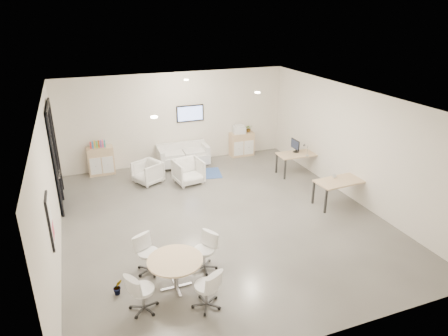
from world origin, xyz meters
name	(u,v)px	position (x,y,z in m)	size (l,w,h in m)	color
room_shell	(221,162)	(0.00, 0.00, 1.60)	(9.60, 10.60, 4.80)	#504E49
glass_door	(55,153)	(-3.95, 2.51, 1.50)	(0.09, 1.90, 2.85)	black
artwork	(50,221)	(-3.97, -1.60, 1.55)	(0.05, 0.54, 1.04)	black
wall_tv	(190,113)	(0.50, 4.46, 1.75)	(0.98, 0.06, 0.58)	black
ceiling_spots	(202,94)	(-0.20, 0.83, 3.18)	(3.14, 4.14, 0.03)	#FFEAC6
sideboard_left	(101,161)	(-2.69, 4.26, 0.47)	(0.84, 0.44, 0.94)	tan
sideboard_right	(242,144)	(2.41, 4.26, 0.44)	(0.89, 0.43, 0.89)	tan
books	(98,144)	(-2.73, 4.26, 1.05)	(0.49, 0.14, 0.22)	red
printer	(239,129)	(2.30, 4.26, 1.03)	(0.48, 0.42, 0.31)	white
loveseat	(183,156)	(0.07, 4.06, 0.36)	(1.78, 0.94, 0.66)	silver
blue_rug	(200,174)	(0.38, 3.07, 0.01)	(1.41, 0.94, 0.01)	navy
armchair_left	(148,171)	(-1.38, 2.97, 0.39)	(0.76, 0.72, 0.79)	silver
armchair_right	(188,170)	(-0.17, 2.51, 0.43)	(0.83, 0.78, 0.85)	silver
desk_rear	(298,156)	(3.47, 1.97, 0.64)	(1.40, 0.74, 0.71)	tan
desk_front	(341,183)	(3.41, -0.44, 0.67)	(1.47, 0.80, 0.74)	tan
monitor	(295,145)	(3.43, 2.12, 0.95)	(0.20, 0.50, 0.44)	black
round_table	(175,263)	(-1.83, -2.36, 0.58)	(1.10, 1.10, 0.67)	tan
meeting_chairs	(176,271)	(-1.83, -2.36, 0.41)	(2.23, 2.23, 0.82)	white
plant_cabinet	(249,129)	(2.70, 4.27, 1.00)	(0.25, 0.28, 0.22)	#3F7F3F
plant_floor	(118,291)	(-2.95, -2.14, 0.07)	(0.19, 0.34, 0.15)	#3F7F3F
cup	(335,176)	(3.35, -0.23, 0.80)	(0.11, 0.09, 0.11)	white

